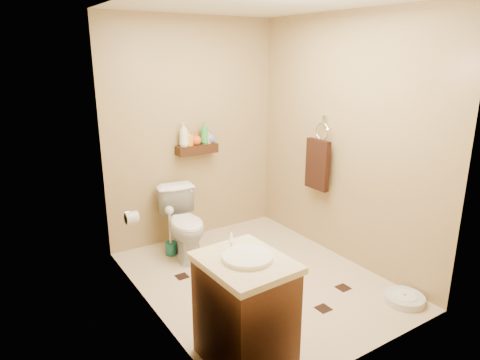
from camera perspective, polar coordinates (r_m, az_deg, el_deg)
ground at (r=4.08m, az=2.41°, el=-13.08°), size 2.50×2.50×0.00m
wall_back at (r=4.70m, az=-6.27°, el=6.43°), size 2.00×0.04×2.40m
wall_front at (r=2.76m, az=17.83°, el=-1.53°), size 2.00×0.04×2.40m
wall_left at (r=3.19m, az=-12.21°, el=1.29°), size 0.04×2.50×2.40m
wall_right at (r=4.29m, az=13.65°, el=5.09°), size 0.04×2.50×2.40m
ceiling at (r=3.57m, az=2.91°, el=22.68°), size 2.00×2.50×0.02m
wall_shelf at (r=4.66m, az=-5.76°, el=4.11°), size 0.46×0.14×0.10m
floor_accents at (r=4.07m, az=3.27°, el=-13.14°), size 1.24×1.38×0.01m
toilet at (r=4.43m, az=-7.42°, el=-5.75°), size 0.48×0.73×0.70m
vanity at (r=2.95m, az=0.67°, el=-16.90°), size 0.54×0.64×0.88m
bathroom_scale at (r=3.99m, az=21.05°, el=-14.54°), size 0.43×0.43×0.07m
toilet_brush at (r=4.51m, az=-9.23°, el=-7.61°), size 0.12×0.12×0.53m
towel_ring at (r=4.46m, az=10.35°, el=2.35°), size 0.12×0.30×0.76m
toilet_paper at (r=3.97m, az=-14.26°, el=-4.88°), size 0.12×0.11×0.12m
bottle_a at (r=4.56m, az=-7.52°, el=6.06°), size 0.10×0.10×0.26m
bottle_b at (r=4.59m, az=-6.83°, el=5.59°), size 0.11×0.11×0.17m
bottle_c at (r=4.63m, az=-5.86°, el=5.57°), size 0.15×0.15×0.14m
bottle_d at (r=4.67m, az=-4.77°, el=6.30°), size 0.12×0.12×0.24m
bottle_e at (r=4.70m, az=-4.26°, el=5.85°), size 0.09×0.09×0.16m
bottle_f at (r=4.71m, az=-4.02°, el=5.77°), size 0.14×0.14×0.14m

